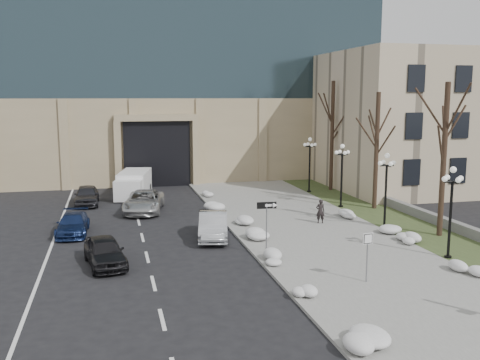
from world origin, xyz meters
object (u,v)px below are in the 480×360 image
object	(u,v)px
car_b	(213,226)
box_truck	(134,184)
lamppost_a	(451,200)
lamppost_d	(310,157)
keep_sign	(368,247)
car_d	(144,201)
one_way_sign	(270,211)
lamppost_c	(342,167)
car_e	(87,195)
car_c	(73,224)
lamppost_b	(386,180)
pedestrian	(320,211)
car_a	(105,252)

from	to	relation	value
car_b	box_truck	bearing A→B (deg)	115.82
lamppost_a	lamppost_d	size ratio (longest dim) A/B	1.00
keep_sign	car_d	bearing A→B (deg)	107.84
one_way_sign	lamppost_c	distance (m)	13.43
car_e	box_truck	world-z (taller)	box_truck
car_e	car_d	bearing A→B (deg)	-41.31
car_c	lamppost_b	world-z (taller)	lamppost_b
car_c	keep_sign	bearing A→B (deg)	-40.29
lamppost_c	lamppost_d	size ratio (longest dim) A/B	1.00
lamppost_a	lamppost_c	distance (m)	13.00
car_d	keep_sign	size ratio (longest dim) A/B	2.37
lamppost_b	lamppost_d	distance (m)	13.00
lamppost_a	lamppost_b	size ratio (longest dim) A/B	1.00
keep_sign	one_way_sign	bearing A→B (deg)	111.56
box_truck	one_way_sign	size ratio (longest dim) A/B	2.31
car_d	one_way_sign	size ratio (longest dim) A/B	1.92
car_e	pedestrian	world-z (taller)	pedestrian
lamppost_b	box_truck	bearing A→B (deg)	134.16
car_a	one_way_sign	distance (m)	8.45
car_e	lamppost_a	xyz separation A→B (m)	(18.31, -18.70, 2.33)
keep_sign	pedestrian	bearing A→B (deg)	70.09
one_way_sign	car_d	bearing A→B (deg)	118.35
car_c	lamppost_c	world-z (taller)	lamppost_c
keep_sign	lamppost_a	bearing A→B (deg)	14.04
car_e	keep_sign	size ratio (longest dim) A/B	1.87
car_a	car_d	world-z (taller)	car_d
box_truck	one_way_sign	distance (m)	19.89
car_c	lamppost_a	world-z (taller)	lamppost_a
car_c	pedestrian	size ratio (longest dim) A/B	2.77
car_b	box_truck	world-z (taller)	box_truck
car_a	lamppost_c	size ratio (longest dim) A/B	0.88
car_b	lamppost_a	size ratio (longest dim) A/B	0.97
lamppost_b	lamppost_c	world-z (taller)	same
car_d	box_truck	xyz separation A→B (m)	(-0.42, 6.51, 0.20)
car_c	pedestrian	xyz separation A→B (m)	(15.30, -1.29, 0.27)
car_e	lamppost_a	distance (m)	26.28
car_e	keep_sign	bearing A→B (deg)	-58.75
one_way_sign	car_b	bearing A→B (deg)	122.04
car_c	car_e	size ratio (longest dim) A/B	0.99
car_c	car_d	size ratio (longest dim) A/B	0.78
car_b	lamppost_a	xyz separation A→B (m)	(10.80, -6.81, 2.31)
lamppost_b	lamppost_d	bearing A→B (deg)	90.00
keep_sign	lamppost_c	size ratio (longest dim) A/B	0.49
car_e	one_way_sign	size ratio (longest dim) A/B	1.52
car_e	one_way_sign	world-z (taller)	one_way_sign
lamppost_b	lamppost_c	size ratio (longest dim) A/B	1.00
car_d	box_truck	distance (m)	6.53
car_b	car_d	world-z (taller)	car_d
one_way_sign	lamppost_b	bearing A→B (deg)	27.55
car_d	lamppost_c	world-z (taller)	lamppost_c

